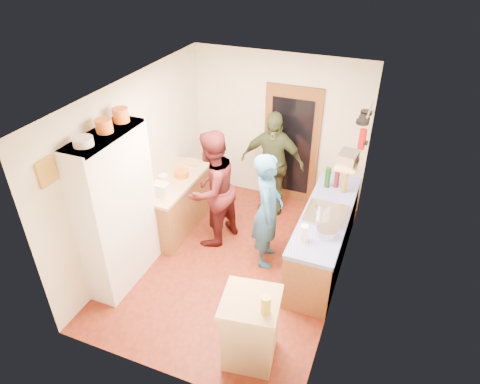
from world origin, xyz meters
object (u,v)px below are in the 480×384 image
Objects in this scene: right_counter_base at (324,239)px; island_base at (250,330)px; person_back at (273,163)px; person_left at (216,189)px; person_hob at (270,212)px; hutch_body at (117,211)px.

right_counter_base is 2.56× the size of island_base.
right_counter_base is 1.97m from island_base.
person_back is at bearing 103.70° from island_base.
person_left reaches higher than island_base.
person_hob is at bearing -159.94° from right_counter_base.
island_base is (-0.41, -1.93, 0.01)m from right_counter_base.
person_back reaches higher than island_base.
person_left is (-1.66, -0.07, 0.50)m from right_counter_base.
island_base is at bearing -101.94° from right_counter_base.
person_hob is (-0.34, 1.66, 0.45)m from island_base.
hutch_body is 2.56× the size of island_base.
person_hob is at bearing 101.55° from island_base.
person_left is at bearing -120.45° from person_back.
island_base is (2.09, -0.63, -0.67)m from hutch_body.
island_base is 3.09m from person_back.
person_hob is at bearing -78.59° from person_back.
right_counter_base is (2.50, 1.30, -0.68)m from hutch_body.
hutch_body reaches higher than right_counter_base.
right_counter_base is 1.74m from person_left.
hutch_body is 1.50m from person_left.
person_back is (0.53, 1.11, -0.02)m from person_left.
person_back is at bearing 171.69° from person_left.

